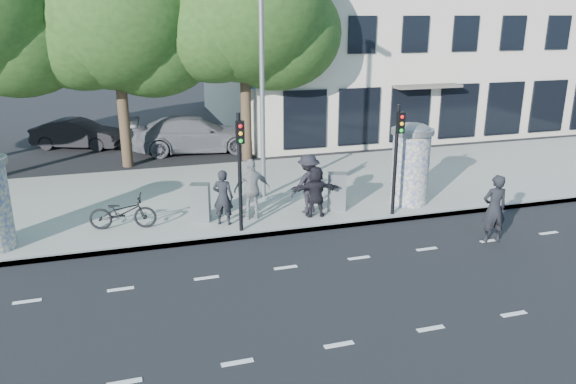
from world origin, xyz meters
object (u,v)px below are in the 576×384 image
object	(u,v)px
cabinet_left	(200,203)
bicycle	(123,212)
car_right	(195,134)
ped_e	(252,189)
traffic_pole_far	(397,149)
street_lamp	(262,57)
ped_d	(308,184)
ped_f	(316,191)
traffic_pole_near	(240,161)
car_mid	(78,134)
ad_column_right	(411,162)
man_road	(494,209)
cabinet_right	(337,191)
ped_b	(223,197)

from	to	relation	value
cabinet_left	bicycle	bearing A→B (deg)	-161.74
car_right	ped_e	bearing A→B (deg)	-173.44
traffic_pole_far	street_lamp	bearing A→B (deg)	140.12
ped_e	ped_d	bearing A→B (deg)	-177.97
traffic_pole_far	street_lamp	distance (m)	5.12
traffic_pole_far	ped_f	world-z (taller)	traffic_pole_far
traffic_pole_near	cabinet_left	world-z (taller)	traffic_pole_near
traffic_pole_near	ped_f	distance (m)	2.81
car_mid	car_right	bearing A→B (deg)	-91.28
ad_column_right	street_lamp	size ratio (longest dim) A/B	0.33
man_road	cabinet_right	size ratio (longest dim) A/B	1.63
ped_f	car_mid	distance (m)	14.51
man_road	car_mid	world-z (taller)	man_road
street_lamp	traffic_pole_far	bearing A→B (deg)	-39.88
traffic_pole_far	ped_d	size ratio (longest dim) A/B	1.83
ped_e	man_road	world-z (taller)	ped_e
ped_b	bicycle	world-z (taller)	ped_b
man_road	bicycle	world-z (taller)	man_road
man_road	car_right	bearing A→B (deg)	-56.53
ped_d	man_road	xyz separation A→B (m)	(4.27, -3.38, -0.11)
traffic_pole_far	cabinet_right	bearing A→B (deg)	148.02
street_lamp	cabinet_left	xyz separation A→B (m)	(-2.38, -1.66, -4.07)
traffic_pole_far	ped_f	xyz separation A→B (m)	(-2.36, 0.57, -1.28)
traffic_pole_near	man_road	distance (m)	7.14
man_road	car_right	distance (m)	14.61
ped_f	bicycle	size ratio (longest dim) A/B	0.84
traffic_pole_far	man_road	bearing A→B (deg)	-53.36
cabinet_left	car_mid	world-z (taller)	car_mid
traffic_pole_far	cabinet_right	size ratio (longest dim) A/B	2.85
cabinet_left	car_mid	xyz separation A→B (m)	(-4.04, 11.82, -0.04)
cabinet_right	car_mid	size ratio (longest dim) A/B	0.29
ped_d	ped_f	size ratio (longest dim) A/B	1.17
cabinet_left	car_right	bearing A→B (deg)	101.62
ped_e	ad_column_right	bearing A→B (deg)	-179.39
ped_e	bicycle	size ratio (longest dim) A/B	0.98
traffic_pole_near	car_mid	world-z (taller)	traffic_pole_near
ped_d	bicycle	world-z (taller)	ped_d
ad_column_right	car_right	world-z (taller)	ad_column_right
street_lamp	car_right	size ratio (longest dim) A/B	1.42
ped_f	man_road	xyz separation A→B (m)	(4.16, -2.99, 0.02)
traffic_pole_near	bicycle	world-z (taller)	traffic_pole_near
ad_column_right	bicycle	world-z (taller)	ad_column_right
bicycle	cabinet_right	world-z (taller)	cabinet_right
ped_d	ped_f	world-z (taller)	ped_d
traffic_pole_near	cabinet_left	distance (m)	2.15
car_mid	car_right	distance (m)	5.68
ped_d	bicycle	size ratio (longest dim) A/B	0.98
traffic_pole_near	car_mid	size ratio (longest dim) A/B	0.82
car_mid	car_right	xyz separation A→B (m)	(5.18, -2.32, 0.13)
car_mid	cabinet_right	bearing A→B (deg)	-122.60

